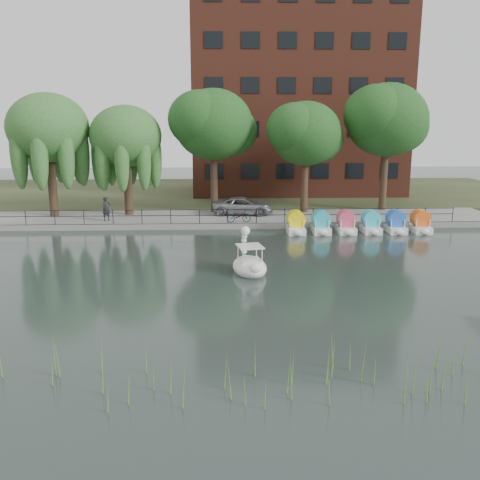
{
  "coord_description": "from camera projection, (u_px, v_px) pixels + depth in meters",
  "views": [
    {
      "loc": [
        -0.53,
        -23.56,
        7.68
      ],
      "look_at": [
        0.5,
        4.0,
        1.3
      ],
      "focal_mm": 40.0,
      "sensor_mm": 36.0,
      "label": 1
    }
  ],
  "objects": [
    {
      "name": "land_strip",
      "position": [
        225.0,
        193.0,
        53.86
      ],
      "size": [
        60.0,
        22.0,
        0.36
      ],
      "primitive_type": "cube",
      "color": "#47512D",
      "rests_on": "ground_plane"
    },
    {
      "name": "broadleaf_center",
      "position": [
        213.0,
        125.0,
        40.59
      ],
      "size": [
        6.0,
        6.0,
        9.25
      ],
      "color": "#473323",
      "rests_on": "promenade"
    },
    {
      "name": "kerb",
      "position": [
        228.0,
        226.0,
        37.35
      ],
      "size": [
        40.0,
        0.25,
        0.4
      ],
      "primitive_type": "cube",
      "color": "gray",
      "rests_on": "ground_plane"
    },
    {
      "name": "willow_left",
      "position": [
        48.0,
        128.0,
        38.73
      ],
      "size": [
        5.88,
        5.88,
        9.01
      ],
      "color": "#473323",
      "rests_on": "promenade"
    },
    {
      "name": "broadleaf_right",
      "position": [
        306.0,
        134.0,
        40.51
      ],
      "size": [
        5.4,
        5.4,
        8.32
      ],
      "color": "#473323",
      "rests_on": "promenade"
    },
    {
      "name": "ground_plane",
      "position": [
        232.0,
        287.0,
        24.69
      ],
      "size": [
        120.0,
        120.0,
        0.0
      ],
      "primitive_type": "plane",
      "color": "#364240"
    },
    {
      "name": "railing",
      "position": [
        228.0,
        212.0,
        37.33
      ],
      "size": [
        32.0,
        0.05,
        1.0
      ],
      "color": "black",
      "rests_on": "promenade"
    },
    {
      "name": "promenade",
      "position": [
        227.0,
        218.0,
        40.22
      ],
      "size": [
        40.0,
        6.0,
        0.4
      ],
      "primitive_type": "cube",
      "color": "gray",
      "rests_on": "ground_plane"
    },
    {
      "name": "swan_boat",
      "position": [
        249.0,
        263.0,
        26.88
      ],
      "size": [
        2.12,
        2.88,
        2.22
      ],
      "rotation": [
        0.0,
        0.0,
        0.2
      ],
      "color": "white",
      "rests_on": "ground_plane"
    },
    {
      "name": "broadleaf_far",
      "position": [
        387.0,
        120.0,
        41.49
      ],
      "size": [
        6.3,
        6.3,
        9.71
      ],
      "color": "#473323",
      "rests_on": "promenade"
    },
    {
      "name": "minivan",
      "position": [
        243.0,
        205.0,
        40.66
      ],
      "size": [
        2.84,
        5.51,
        1.49
      ],
      "primitive_type": "imported",
      "rotation": [
        0.0,
        0.0,
        1.5
      ],
      "color": "gray",
      "rests_on": "promenade"
    },
    {
      "name": "pedal_boat_row",
      "position": [
        358.0,
        224.0,
        36.09
      ],
      "size": [
        9.65,
        1.7,
        1.4
      ],
      "color": "white",
      "rests_on": "ground_plane"
    },
    {
      "name": "apartment_building",
      "position": [
        297.0,
        99.0,
        52.01
      ],
      "size": [
        20.0,
        10.07,
        18.0
      ],
      "color": "#4C1E16",
      "rests_on": "land_strip"
    },
    {
      "name": "willow_mid",
      "position": [
        126.0,
        136.0,
        39.56
      ],
      "size": [
        5.32,
        5.32,
        8.15
      ],
      "color": "#473323",
      "rests_on": "promenade"
    },
    {
      "name": "bicycle",
      "position": [
        239.0,
        215.0,
        37.62
      ],
      "size": [
        0.74,
        1.76,
        1.0
      ],
      "primitive_type": "imported",
      "rotation": [
        0.0,
        0.0,
        1.65
      ],
      "color": "gray",
      "rests_on": "promenade"
    },
    {
      "name": "pedestrian",
      "position": [
        106.0,
        207.0,
        38.07
      ],
      "size": [
        0.86,
        0.82,
        1.98
      ],
      "primitive_type": "imported",
      "rotation": [
        0.0,
        0.0,
        0.66
      ],
      "color": "black",
      "rests_on": "promenade"
    },
    {
      "name": "reed_bank",
      "position": [
        309.0,
        369.0,
        15.38
      ],
      "size": [
        24.0,
        2.4,
        1.2
      ],
      "color": "#669938",
      "rests_on": "ground_plane"
    }
  ]
}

